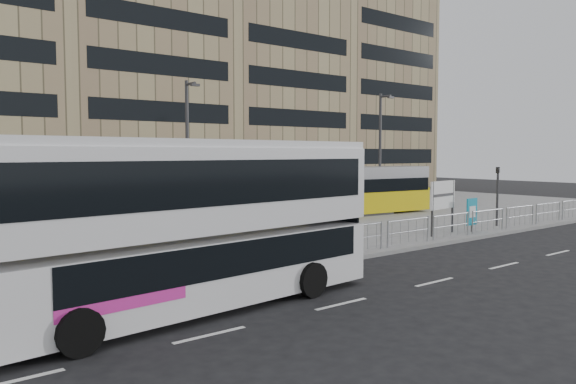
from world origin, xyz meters
TOP-DOWN VIEW (x-y plane):
  - ground at (0.00, 0.00)m, footprint 120.00×120.00m
  - plaza at (0.00, 12.00)m, footprint 64.00×24.00m
  - kerb at (0.00, 0.05)m, footprint 64.00×0.25m
  - building_row at (1.55, 34.27)m, footprint 70.40×18.40m
  - pedestrian_barrier at (2.00, 0.50)m, footprint 32.07×0.07m
  - road_markings at (1.00, -4.00)m, footprint 62.00×0.12m
  - double_decker_bus at (-9.35, -2.00)m, footprint 10.91×3.40m
  - tram at (1.62, 10.64)m, footprint 25.15×4.96m
  - station_sign at (5.87, 1.38)m, footprint 2.18×0.39m
  - ad_panel at (7.68, 0.99)m, footprint 0.87×0.11m
  - pedestrian at (-3.85, 6.01)m, footprint 0.47×0.69m
  - traffic_light_west at (-2.36, 0.50)m, footprint 0.17×0.21m
  - traffic_light_east at (10.65, 1.42)m, footprint 0.21×0.23m
  - lamp_post_west at (-2.29, 10.88)m, footprint 0.45×1.04m
  - lamp_post_east at (11.73, 10.48)m, footprint 0.45×1.04m

SIDE VIEW (x-z plane):
  - ground at x=0.00m, z-range 0.00..0.00m
  - road_markings at x=1.00m, z-range 0.00..0.01m
  - kerb at x=0.00m, z-range -0.01..0.16m
  - plaza at x=0.00m, z-range 0.00..0.15m
  - pedestrian_barrier at x=2.00m, z-range 0.43..1.53m
  - pedestrian at x=-3.85m, z-range 0.15..1.97m
  - ad_panel at x=7.68m, z-range 0.29..1.93m
  - tram at x=1.62m, z-range 0.15..3.11m
  - station_sign at x=5.87m, z-range 0.63..3.15m
  - traffic_light_west at x=-2.36m, z-range 0.57..3.67m
  - traffic_light_east at x=10.65m, z-range 0.57..3.67m
  - double_decker_bus at x=-9.35m, z-range 0.17..4.47m
  - lamp_post_west at x=-2.29m, z-range 0.52..7.97m
  - lamp_post_east at x=11.73m, z-range 0.52..8.20m
  - building_row at x=1.55m, z-range -2.69..28.51m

